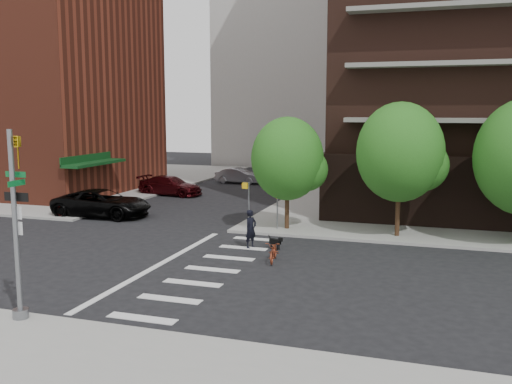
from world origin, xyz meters
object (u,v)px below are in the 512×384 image
Objects in this scene: parked_car_maroon at (170,186)px; parked_car_silver at (239,176)px; parked_car_black at (102,203)px; dog_walker at (251,229)px; traffic_signal at (17,240)px; scooter at (274,251)px; fire_hydrant at (60,209)px.

parked_car_silver is at bearing -12.42° from parked_car_maroon.
dog_walker reaches higher than parked_car_black.
dog_walker is (3.80, 11.65, -1.76)m from traffic_signal.
traffic_signal reaches higher than scooter.
dog_walker is at bearing 121.37° from scooter.
parked_car_silver is 24.56m from dog_walker.
parked_car_maroon is (2.30, 10.76, 0.20)m from fire_hydrant.
scooter is (10.62, -25.01, -0.23)m from parked_car_silver.
traffic_signal is at bearing -158.30° from parked_car_maroon.
fire_hydrant is at bearing 150.81° from scooter.
parked_car_silver is at bearing 103.98° from scooter.
parked_car_black is at bearing 27.55° from fire_hydrant.
fire_hydrant is 19.91m from parked_car_silver.
parked_car_black is at bearing 91.72° from dog_walker.
parked_car_black is 3.43× the size of scooter.
parked_car_black is at bearing -174.83° from parked_car_maroon.
dog_walker is at bearing 71.92° from traffic_signal.
traffic_signal reaches higher than fire_hydrant.
dog_walker is (-1.78, 2.10, 0.47)m from scooter.
traffic_signal reaches higher than parked_car_maroon.
traffic_signal is 1.40× the size of parked_car_silver.
parked_car_maroon is at bearing 119.89° from scooter.
dog_walker reaches higher than parked_car_silver.
parked_car_silver is (-5.03, 34.57, -1.99)m from traffic_signal.
scooter is (13.32, -6.94, -0.39)m from parked_car_black.
fire_hydrant is 0.17× the size of parked_car_silver.
parked_car_silver is (5.00, 19.27, 0.15)m from fire_hydrant.
scooter reaches higher than fire_hydrant.
dog_walker reaches higher than fire_hydrant.
traffic_signal is at bearing -129.32° from scooter.
dog_walker is (8.83, -22.92, 0.24)m from parked_car_silver.
parked_car_maroon is 21.20m from scooter.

